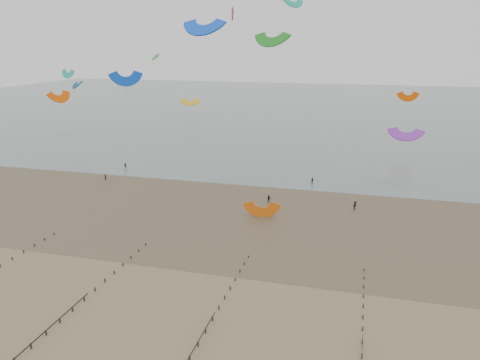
# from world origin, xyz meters

# --- Properties ---
(ground) EXTENTS (500.00, 500.00, 0.00)m
(ground) POSITION_xyz_m (0.00, 0.00, 0.00)
(ground) COLOR brown
(ground) RESTS_ON ground
(sea_and_shore) EXTENTS (500.00, 665.00, 0.03)m
(sea_and_shore) POSITION_xyz_m (-4.08, 34.40, 0.01)
(sea_and_shore) COLOR #475654
(sea_and_shore) RESTS_ON ground
(kitesurfer_lead) EXTENTS (0.72, 0.62, 1.66)m
(kitesurfer_lead) POSITION_xyz_m (-41.32, 45.53, 0.83)
(kitesurfer_lead) COLOR black
(kitesurfer_lead) RESTS_ON ground
(kitesurfers) EXTENTS (124.91, 20.89, 1.83)m
(kitesurfers) POSITION_xyz_m (38.72, 49.06, 0.88)
(kitesurfers) COLOR black
(kitesurfers) RESTS_ON ground
(grounded_kite) EXTENTS (6.78, 5.58, 3.43)m
(grounded_kite) POSITION_xyz_m (2.12, 30.36, 0.00)
(grounded_kite) COLOR #E05B0E
(grounded_kite) RESTS_ON ground
(kites_airborne) EXTENTS (229.74, 104.97, 42.18)m
(kites_airborne) POSITION_xyz_m (-20.65, 89.42, 21.59)
(kites_airborne) COLOR #A71C74
(kites_airborne) RESTS_ON ground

